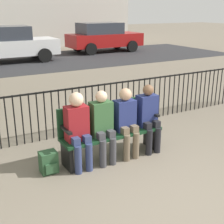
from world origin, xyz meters
TOP-DOWN VIEW (x-y plane):
  - ground_plane at (0.00, 0.00)m, footprint 80.00×80.00m
  - park_bench at (0.00, 1.69)m, footprint 1.72×0.45m
  - seated_person_0 at (-0.62, 1.57)m, footprint 0.34×0.39m
  - seated_person_1 at (-0.20, 1.56)m, footprint 0.34×0.39m
  - seated_person_2 at (0.24, 1.56)m, footprint 0.34×0.39m
  - seated_person_3 at (0.69, 1.56)m, footprint 0.34×0.39m
  - backpack at (-1.09, 1.64)m, footprint 0.26×0.25m
  - fence_railing at (-0.02, 2.87)m, footprint 9.01×0.03m
  - parked_car_0 at (0.67, 12.42)m, footprint 4.20×1.94m
  - parked_car_2 at (6.13, 13.46)m, footprint 4.20×1.94m

SIDE VIEW (x-z plane):
  - ground_plane at x=0.00m, z-range 0.00..0.00m
  - backpack at x=-1.09m, z-range 0.00..0.33m
  - park_bench at x=0.00m, z-range 0.03..0.95m
  - fence_railing at x=-0.02m, z-range 0.08..1.03m
  - seated_person_3 at x=0.69m, z-range 0.06..1.24m
  - seated_person_2 at x=0.24m, z-range 0.07..1.24m
  - seated_person_1 at x=-0.20m, z-range 0.06..1.25m
  - seated_person_0 at x=-0.62m, z-range 0.08..1.29m
  - parked_car_0 at x=0.67m, z-range 0.03..1.65m
  - parked_car_2 at x=6.13m, z-range 0.03..1.65m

